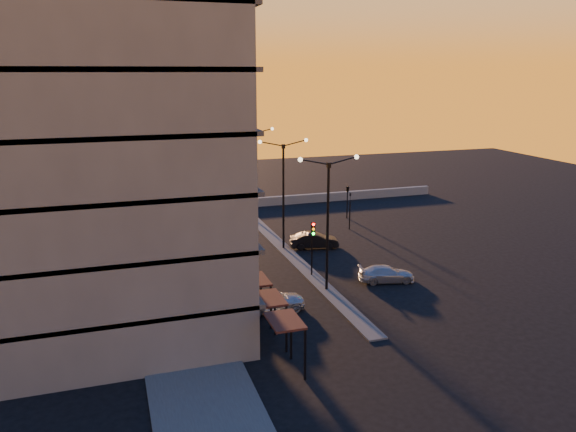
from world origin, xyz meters
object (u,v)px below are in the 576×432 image
at_px(car_hatchback, 271,300).
at_px(car_sedan, 314,240).
at_px(streetlamp_mid, 283,186).
at_px(car_wagon, 386,274).
at_px(traffic_light_main, 313,240).

height_order(car_hatchback, car_sedan, car_hatchback).
bearing_deg(streetlamp_mid, car_sedan, -11.71).
height_order(car_hatchback, car_wagon, car_hatchback).
bearing_deg(car_wagon, car_hatchback, 116.43).
relative_size(car_hatchback, car_sedan, 1.05).
distance_m(car_sedan, car_wagon, 9.44).
xyz_separation_m(streetlamp_mid, traffic_light_main, (0.00, -7.13, -2.70)).
distance_m(traffic_light_main, car_sedan, 7.42).
height_order(streetlamp_mid, car_sedan, streetlamp_mid).
distance_m(car_hatchback, car_sedan, 13.72).
distance_m(streetlamp_mid, car_hatchback, 13.90).
xyz_separation_m(streetlamp_mid, car_wagon, (4.82, -9.72, -5.00)).
bearing_deg(traffic_light_main, car_hatchback, -133.02).
height_order(traffic_light_main, car_sedan, traffic_light_main).
bearing_deg(streetlamp_mid, car_wagon, -63.64).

